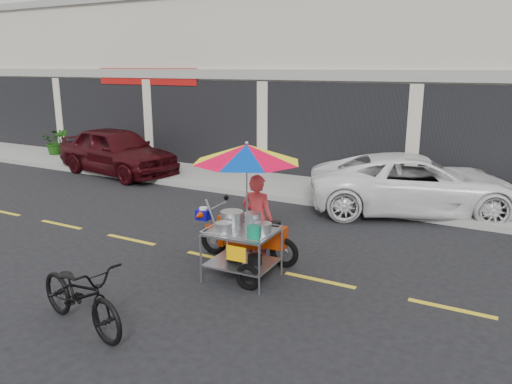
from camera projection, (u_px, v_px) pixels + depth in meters
The scene contains 9 objects.
ground at pixel (320, 280), 8.00m from camera, with size 90.00×90.00×0.00m, color black.
sidewalk at pixel (401, 199), 12.65m from camera, with size 45.00×3.00×0.15m, color gray.
centerline at pixel (320, 280), 8.00m from camera, with size 42.00×0.10×0.01m, color gold.
maroon_sedan at pixel (117, 151), 15.69m from camera, with size 1.77×4.40×1.50m, color #32070B.
white_pickup at pixel (416, 184), 11.59m from camera, with size 2.25×4.89×1.36m, color white.
plant_tall at pixel (55, 142), 18.47m from camera, with size 0.84×0.73×0.94m, color #16410D.
plant_short at pixel (62, 142), 18.67m from camera, with size 0.50×0.50×0.90m, color #16410D.
near_bicycle at pixel (81, 294), 6.44m from camera, with size 0.63×1.81×0.95m, color black.
food_vendor_rig at pixel (249, 190), 8.02m from camera, with size 2.27×1.78×2.24m.
Camera 1 is at (2.69, -6.98, 3.34)m, focal length 35.00 mm.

